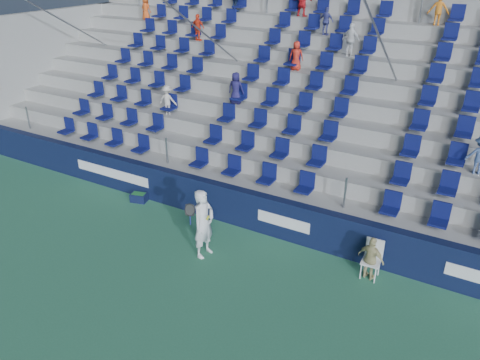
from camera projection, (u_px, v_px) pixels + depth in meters
The scene contains 7 objects.
ground at pixel (178, 281), 11.81m from camera, with size 70.00×70.00×0.00m, color #317452.
sponsor_wall at pixel (240, 207), 14.00m from camera, with size 24.00×0.32×1.20m.
grandstand at pixel (308, 112), 17.30m from camera, with size 24.00×8.17×6.63m.
tennis_player at pixel (204, 224), 12.42m from camera, with size 0.69×0.75×1.96m.
line_judge_chair at pixel (373, 256), 11.79m from camera, with size 0.47×0.48×1.03m.
line_judge at pixel (371, 259), 11.66m from camera, with size 0.70×0.29×1.19m, color tan.
ball_bin at pixel (139, 197), 15.50m from camera, with size 0.59×0.46×0.30m.
Camera 1 is at (6.05, -7.46, 7.49)m, focal length 35.00 mm.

